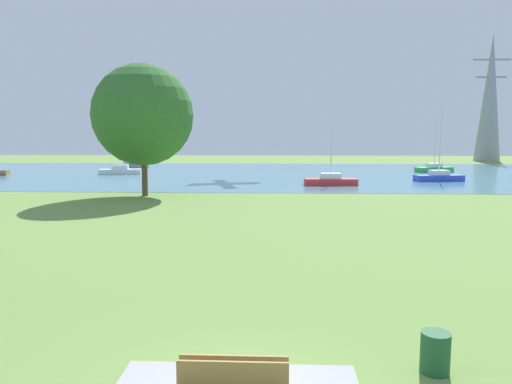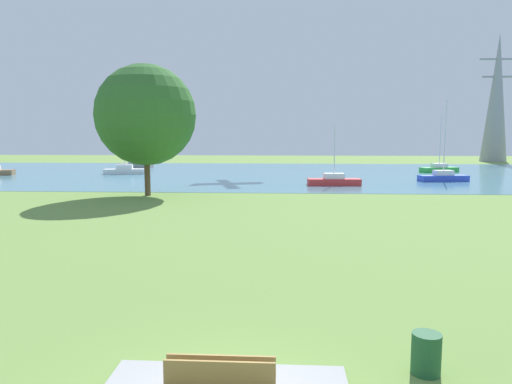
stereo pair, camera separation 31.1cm
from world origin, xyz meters
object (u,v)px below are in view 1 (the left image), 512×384
(sailboat_red, at_px, (331,180))
(sailboat_green, at_px, (434,168))
(sailboat_gray, at_px, (131,165))
(tree_east_far, at_px, (143,115))
(electricity_pylon, at_px, (490,98))
(litter_bin, at_px, (435,352))
(sailboat_blue, at_px, (439,176))
(sailboat_white, at_px, (120,170))
(bench_facing_water, at_px, (235,380))

(sailboat_red, distance_m, sailboat_green, 22.30)
(sailboat_green, bearing_deg, sailboat_gray, 172.24)
(tree_east_far, xyz_separation_m, electricity_pylon, (47.54, 50.91, 5.03))
(sailboat_green, height_order, sailboat_gray, sailboat_gray)
(litter_bin, xyz_separation_m, sailboat_gray, (-23.75, 56.89, 0.07))
(litter_bin, height_order, sailboat_blue, sailboat_blue)
(litter_bin, xyz_separation_m, tree_east_far, (-13.13, 26.45, 5.69))
(sailboat_green, relative_size, sailboat_blue, 0.88)
(litter_bin, bearing_deg, sailboat_red, 86.90)
(sailboat_red, bearing_deg, electricity_pylon, 52.66)
(sailboat_white, bearing_deg, sailboat_blue, -11.25)
(litter_bin, xyz_separation_m, sailboat_red, (1.88, 34.73, 0.05))
(sailboat_white, bearing_deg, litter_bin, -64.88)
(sailboat_green, xyz_separation_m, tree_east_far, (-29.85, -24.93, 5.63))
(sailboat_gray, bearing_deg, litter_bin, -67.34)
(litter_bin, xyz_separation_m, sailboat_green, (16.71, 51.37, 0.06))
(sailboat_gray, bearing_deg, electricity_pylon, 19.39)
(electricity_pylon, bearing_deg, bench_facing_water, -115.87)
(sailboat_green, bearing_deg, electricity_pylon, 55.75)
(sailboat_gray, xyz_separation_m, electricity_pylon, (58.16, 20.47, 10.64))
(bench_facing_water, height_order, sailboat_gray, sailboat_gray)
(tree_east_far, bearing_deg, sailboat_red, 28.88)
(sailboat_white, xyz_separation_m, electricity_pylon, (56.06, 31.19, 10.65))
(sailboat_blue, distance_m, electricity_pylon, 44.90)
(sailboat_gray, bearing_deg, sailboat_white, -78.89)
(bench_facing_water, distance_m, litter_bin, 3.99)
(sailboat_red, bearing_deg, sailboat_green, 48.30)
(litter_bin, height_order, sailboat_green, sailboat_green)
(tree_east_far, bearing_deg, sailboat_blue, 25.88)
(sailboat_white, height_order, tree_east_far, tree_east_far)
(bench_facing_water, height_order, electricity_pylon, electricity_pylon)
(sailboat_gray, bearing_deg, sailboat_blue, -25.53)
(litter_bin, height_order, sailboat_white, sailboat_white)
(bench_facing_water, xyz_separation_m, litter_bin, (3.76, 1.34, -0.07))
(sailboat_red, bearing_deg, litter_bin, -93.10)
(sailboat_gray, relative_size, sailboat_blue, 0.96)
(sailboat_white, xyz_separation_m, tree_east_far, (8.51, -19.72, 5.63))
(sailboat_green, xyz_separation_m, sailboat_gray, (-40.47, 5.52, 0.01))
(electricity_pylon, bearing_deg, sailboat_blue, -119.06)
(tree_east_far, bearing_deg, litter_bin, -63.59)
(tree_east_far, bearing_deg, bench_facing_water, -71.36)
(litter_bin, xyz_separation_m, sailboat_blue, (13.22, 39.23, 0.08))
(sailboat_white, xyz_separation_m, sailboat_blue, (34.87, -6.94, 0.01))
(electricity_pylon, bearing_deg, sailboat_gray, -160.61)
(sailboat_red, relative_size, tree_east_far, 0.54)
(bench_facing_water, height_order, sailboat_green, sailboat_green)
(sailboat_green, height_order, electricity_pylon, electricity_pylon)
(sailboat_blue, bearing_deg, sailboat_red, -158.33)
(sailboat_green, bearing_deg, sailboat_red, -131.70)
(bench_facing_water, bearing_deg, sailboat_red, 81.11)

